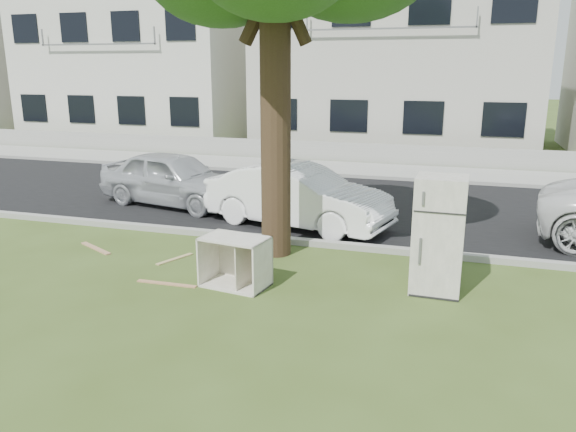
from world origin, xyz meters
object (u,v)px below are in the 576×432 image
(fridge, at_px, (438,235))
(car_left, at_px, (174,178))
(cabinet, at_px, (235,262))
(car_center, at_px, (298,196))

(fridge, bearing_deg, car_left, 150.83)
(car_left, bearing_deg, fridge, -108.37)
(cabinet, xyz_separation_m, car_center, (-0.03, 3.64, 0.28))
(cabinet, height_order, car_center, car_center)
(car_left, bearing_deg, car_center, -93.32)
(fridge, relative_size, car_center, 0.44)
(fridge, distance_m, car_center, 4.25)
(car_left, bearing_deg, cabinet, -130.21)
(fridge, xyz_separation_m, cabinet, (-3.05, -0.71, -0.51))
(cabinet, distance_m, car_left, 5.83)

